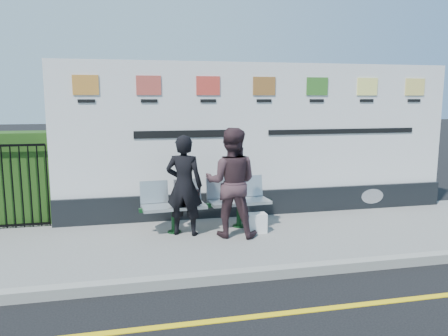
# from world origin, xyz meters

# --- Properties ---
(ground) EXTENTS (80.00, 80.00, 0.00)m
(ground) POSITION_xyz_m (0.00, 0.00, 0.00)
(ground) COLOR black
(pavement) EXTENTS (14.00, 3.00, 0.12)m
(pavement) POSITION_xyz_m (0.00, 2.50, 0.06)
(pavement) COLOR slate
(pavement) RESTS_ON ground
(kerb) EXTENTS (14.00, 0.18, 0.14)m
(kerb) POSITION_xyz_m (0.00, 1.00, 0.07)
(kerb) COLOR gray
(kerb) RESTS_ON ground
(yellow_line) EXTENTS (14.00, 0.10, 0.01)m
(yellow_line) POSITION_xyz_m (0.00, 0.00, 0.00)
(yellow_line) COLOR yellow
(yellow_line) RESTS_ON ground
(billboard) EXTENTS (8.00, 0.30, 3.00)m
(billboard) POSITION_xyz_m (0.50, 3.85, 1.42)
(billboard) COLOR black
(billboard) RESTS_ON pavement
(bench) EXTENTS (2.33, 0.77, 0.49)m
(bench) POSITION_xyz_m (-0.77, 3.01, 0.37)
(bench) COLOR #ABB1B4
(bench) RESTS_ON pavement
(woman_left) EXTENTS (0.73, 0.61, 1.72)m
(woman_left) POSITION_xyz_m (-1.20, 2.81, 0.98)
(woman_left) COLOR black
(woman_left) RESTS_ON pavement
(woman_right) EXTENTS (1.08, 0.96, 1.84)m
(woman_right) POSITION_xyz_m (-0.44, 2.58, 1.04)
(woman_right) COLOR #3A252A
(woman_right) RESTS_ON pavement
(handbag_brown) EXTENTS (0.30, 0.13, 0.24)m
(handbag_brown) POSITION_xyz_m (-1.07, 2.99, 0.73)
(handbag_brown) COLOR black
(handbag_brown) RESTS_ON bench
(carrier_bag_white) EXTENTS (0.34, 0.21, 0.34)m
(carrier_bag_white) POSITION_xyz_m (0.03, 2.63, 0.29)
(carrier_bag_white) COLOR silver
(carrier_bag_white) RESTS_ON pavement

